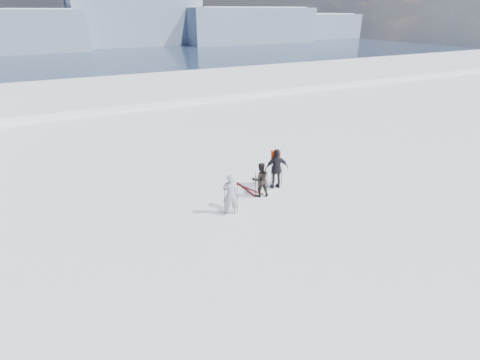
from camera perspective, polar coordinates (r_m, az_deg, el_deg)
The scene contains 8 objects.
lake_basin at distance 41.91m, azimuth -14.49°, elevation 4.22°, with size 820.00×820.00×71.62m.
far_mountain_range at distance 465.21m, azimuth -24.26°, elevation 20.72°, with size 770.00×110.00×53.00m.
skier_grey at distance 14.72m, azimuth -1.46°, elevation -2.19°, with size 0.63×0.41×1.72m, color #9FA7AD.
skier_dark at distance 16.19m, azimuth 3.12°, elevation 0.06°, with size 0.76×0.59×1.56m, color black.
skier_pack at distance 16.95m, azimuth 5.61°, elevation 1.71°, with size 1.10×0.46×1.87m, color black.
backpack at distance 16.75m, azimuth 5.54°, elevation 5.88°, with size 0.40×0.22×0.56m, color #F34A16.
ski_poles at distance 15.99m, azimuth 2.73°, elevation -0.91°, with size 3.48×1.26×1.33m.
skis_loose at distance 17.08m, azimuth 1.11°, elevation -1.37°, with size 0.71×1.70×0.03m.
Camera 1 is at (-8.17, -8.66, 7.47)m, focal length 28.00 mm.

